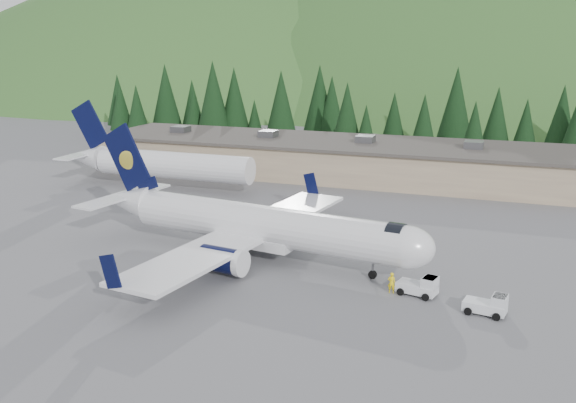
# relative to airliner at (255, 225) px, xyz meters

# --- Properties ---
(ground) EXTENTS (600.00, 600.00, 0.00)m
(ground) POSITION_rel_airliner_xyz_m (1.00, -0.14, -3.06)
(ground) COLOR slate
(airliner) EXTENTS (34.61, 32.59, 11.49)m
(airliner) POSITION_rel_airliner_xyz_m (0.00, 0.00, 0.00)
(airliner) COLOR white
(airliner) RESTS_ON ground
(second_airliner) EXTENTS (27.50, 11.00, 10.05)m
(second_airliner) POSITION_rel_airliner_xyz_m (-23.92, 21.86, 0.26)
(second_airliner) COLOR white
(second_airliner) RESTS_ON ground
(baggage_tug_a) EXTENTS (3.34, 2.38, 1.64)m
(baggage_tug_a) POSITION_rel_airliner_xyz_m (15.63, -3.82, -2.33)
(baggage_tug_a) COLOR silver
(baggage_tug_a) RESTS_ON ground
(baggage_tug_b) EXTENTS (3.21, 2.19, 1.61)m
(baggage_tug_b) POSITION_rel_airliner_xyz_m (20.86, -5.73, -2.34)
(baggage_tug_b) COLOR silver
(baggage_tug_b) RESTS_ON ground
(terminal_building) EXTENTS (71.00, 17.00, 6.10)m
(terminal_building) POSITION_rel_airliner_xyz_m (-4.01, 37.86, -0.44)
(terminal_building) COLOR gray
(terminal_building) RESTS_ON ground
(ramp_worker) EXTENTS (0.66, 0.47, 1.71)m
(ramp_worker) POSITION_rel_airliner_xyz_m (13.39, -4.11, -2.21)
(ramp_worker) COLOR yellow
(ramp_worker) RESTS_ON ground
(tree_line) EXTENTS (112.16, 18.22, 14.47)m
(tree_line) POSITION_rel_airliner_xyz_m (-7.04, 61.58, 4.37)
(tree_line) COLOR black
(tree_line) RESTS_ON ground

